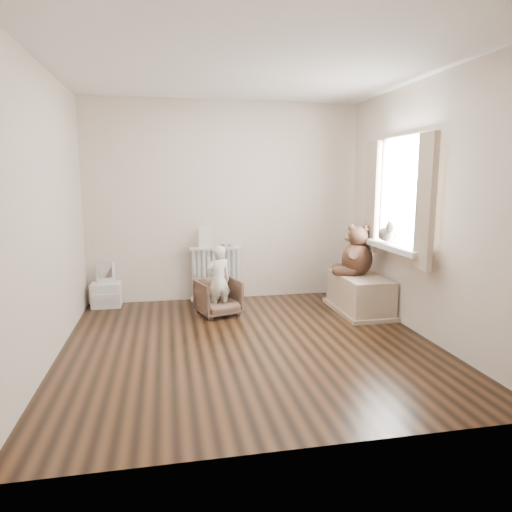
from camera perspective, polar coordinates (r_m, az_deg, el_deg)
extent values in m
cube|color=black|center=(4.59, -0.77, -10.91)|extent=(3.60, 3.60, 0.01)
cube|color=white|center=(4.40, -0.85, 22.63)|extent=(3.60, 3.60, 0.01)
cube|color=beige|center=(6.08, -3.88, 6.73)|extent=(3.60, 0.02, 2.60)
cube|color=beige|center=(2.56, 6.46, 2.53)|extent=(3.60, 0.02, 2.60)
cube|color=beige|center=(4.36, -24.86, 4.66)|extent=(0.02, 3.60, 2.60)
cube|color=beige|center=(4.95, 20.24, 5.47)|extent=(0.02, 3.60, 2.60)
cube|color=white|center=(5.19, 18.23, 7.41)|extent=(0.03, 0.90, 1.10)
cube|color=silver|center=(5.19, 17.03, 1.04)|extent=(0.22, 1.10, 0.06)
cube|color=tan|center=(4.64, 20.44, 6.32)|extent=(0.06, 0.26, 1.30)
cube|color=tan|center=(5.64, 14.38, 7.13)|extent=(0.06, 0.26, 1.30)
cube|color=silver|center=(6.06, -5.02, -1.98)|extent=(0.68, 0.13, 0.72)
cube|color=beige|center=(5.97, -6.32, 2.40)|extent=(0.17, 0.02, 0.29)
cylinder|color=#A59E8C|center=(6.01, -3.95, 1.35)|extent=(0.09, 0.09, 0.05)
cylinder|color=#A59E8C|center=(6.02, -3.25, 1.34)|extent=(0.08, 0.08, 0.04)
cube|color=silver|center=(6.07, -18.26, -3.52)|extent=(0.36, 0.26, 0.56)
imported|color=#4F3729|center=(5.45, -4.74, -5.18)|extent=(0.58, 0.59, 0.43)
imported|color=white|center=(5.35, -4.72, -3.06)|extent=(0.35, 0.28, 0.83)
cube|color=tan|center=(5.74, 12.81, -4.81)|extent=(0.51, 0.96, 0.45)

